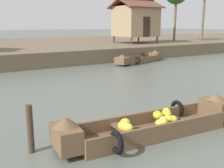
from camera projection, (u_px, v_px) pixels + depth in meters
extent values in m
plane|color=#596056|center=(98.00, 93.00, 10.88)|extent=(300.00, 300.00, 0.00)
cube|color=brown|center=(7.00, 49.00, 24.88)|extent=(160.00, 20.00, 1.03)
cube|color=brown|center=(151.00, 132.00, 6.77)|extent=(4.05, 1.40, 0.12)
cube|color=brown|center=(141.00, 118.00, 7.13)|extent=(3.97, 0.45, 0.33)
cube|color=brown|center=(164.00, 131.00, 6.30)|extent=(3.97, 0.45, 0.33)
cube|color=brown|center=(215.00, 108.00, 7.70)|extent=(0.57, 0.92, 0.50)
cone|color=brown|center=(216.00, 97.00, 7.62)|extent=(0.61, 0.61, 0.20)
cube|color=brown|center=(66.00, 138.00, 5.70)|extent=(0.57, 0.92, 0.50)
cone|color=brown|center=(66.00, 122.00, 5.62)|extent=(0.61, 0.61, 0.20)
cube|color=brown|center=(123.00, 129.00, 6.33)|extent=(0.29, 0.94, 0.05)
torus|color=black|center=(177.00, 109.00, 7.82)|extent=(0.17, 0.53, 0.52)
torus|color=black|center=(116.00, 142.00, 5.60)|extent=(0.17, 0.53, 0.52)
ellipsoid|color=yellow|center=(161.00, 123.00, 6.53)|extent=(0.35, 0.35, 0.20)
ellipsoid|color=yellow|center=(164.00, 122.00, 6.53)|extent=(0.33, 0.35, 0.27)
ellipsoid|color=yellow|center=(127.00, 128.00, 6.25)|extent=(0.34, 0.39, 0.21)
ellipsoid|color=yellow|center=(125.00, 122.00, 6.57)|extent=(0.27, 0.27, 0.20)
ellipsoid|color=yellow|center=(168.00, 120.00, 6.80)|extent=(0.34, 0.33, 0.22)
ellipsoid|color=gold|center=(173.00, 119.00, 6.84)|extent=(0.25, 0.28, 0.20)
ellipsoid|color=yellow|center=(158.00, 115.00, 7.03)|extent=(0.28, 0.31, 0.22)
ellipsoid|color=yellow|center=(124.00, 126.00, 6.32)|extent=(0.34, 0.39, 0.27)
ellipsoid|color=gold|center=(167.00, 114.00, 7.14)|extent=(0.34, 0.36, 0.21)
ellipsoid|color=yellow|center=(166.00, 113.00, 7.24)|extent=(0.30, 0.30, 0.27)
cube|color=brown|center=(140.00, 62.00, 19.70)|extent=(3.62, 1.94, 0.12)
cube|color=brown|center=(145.00, 59.00, 19.34)|extent=(3.36, 1.03, 0.35)
cube|color=brown|center=(135.00, 58.00, 19.95)|extent=(3.36, 1.03, 0.35)
cube|color=brown|center=(122.00, 61.00, 18.11)|extent=(0.90, 1.03, 0.47)
cone|color=brown|center=(122.00, 56.00, 18.04)|extent=(0.69, 0.69, 0.20)
cube|color=brown|center=(155.00, 56.00, 21.16)|extent=(0.90, 1.03, 0.47)
cone|color=brown|center=(155.00, 51.00, 21.08)|extent=(0.69, 0.69, 0.20)
cube|color=brown|center=(146.00, 58.00, 20.19)|extent=(0.45, 0.94, 0.05)
torus|color=black|center=(137.00, 60.00, 18.40)|extent=(0.26, 0.53, 0.52)
torus|color=black|center=(142.00, 56.00, 20.88)|extent=(0.26, 0.53, 0.52)
cylinder|color=#4C3826|center=(131.00, 41.00, 23.79)|extent=(0.16, 0.16, 0.63)
cylinder|color=#4C3826|center=(157.00, 40.00, 25.40)|extent=(0.16, 0.16, 0.63)
cylinder|color=#4C3826|center=(114.00, 39.00, 26.16)|extent=(0.16, 0.16, 0.63)
cylinder|color=#4C3826|center=(138.00, 39.00, 27.77)|extent=(0.16, 0.16, 0.63)
cube|color=#9E8460|center=(136.00, 22.00, 25.41)|extent=(3.46, 3.28, 2.79)
cube|color=#2D2319|center=(147.00, 27.00, 24.15)|extent=(0.80, 0.04, 1.80)
cube|color=brown|center=(141.00, 3.00, 24.37)|extent=(4.16, 2.13, 0.96)
cube|color=brown|center=(131.00, 4.00, 25.72)|extent=(4.16, 2.13, 0.96)
cylinder|color=brown|center=(203.00, 16.00, 28.65)|extent=(0.24, 0.24, 5.22)
cylinder|color=brown|center=(175.00, 19.00, 28.74)|extent=(0.24, 0.24, 4.74)
cylinder|color=#423323|center=(30.00, 129.00, 5.73)|extent=(0.14, 0.14, 1.08)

